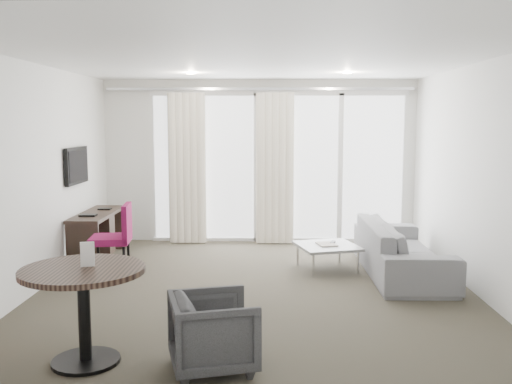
{
  "coord_description": "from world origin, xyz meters",
  "views": [
    {
      "loc": [
        0.16,
        -6.19,
        1.94
      ],
      "look_at": [
        0.0,
        0.6,
        1.1
      ],
      "focal_mm": 40.0,
      "sensor_mm": 36.0,
      "label": 1
    }
  ],
  "objects_px": {
    "round_table": "(84,316)",
    "rattan_chair_b": "(362,203)",
    "desk_chair": "(110,240)",
    "tub_armchair": "(213,332)",
    "coffee_table": "(327,257)",
    "desk": "(98,236)",
    "sofa": "(402,249)",
    "rattan_chair_a": "(288,208)"
  },
  "relations": [
    {
      "from": "round_table",
      "to": "rattan_chair_b",
      "type": "bearing_deg",
      "value": 63.32
    },
    {
      "from": "desk_chair",
      "to": "round_table",
      "type": "xyz_separation_m",
      "value": [
        0.51,
        -2.58,
        -0.07
      ]
    },
    {
      "from": "tub_armchair",
      "to": "coffee_table",
      "type": "distance_m",
      "value": 3.3
    },
    {
      "from": "tub_armchair",
      "to": "desk",
      "type": "bearing_deg",
      "value": 13.88
    },
    {
      "from": "desk",
      "to": "round_table",
      "type": "height_order",
      "value": "round_table"
    },
    {
      "from": "desk_chair",
      "to": "sofa",
      "type": "bearing_deg",
      "value": -2.55
    },
    {
      "from": "coffee_table",
      "to": "round_table",
      "type": "bearing_deg",
      "value": -127.0
    },
    {
      "from": "round_table",
      "to": "rattan_chair_a",
      "type": "xyz_separation_m",
      "value": [
        1.81,
        5.63,
        0.02
      ]
    },
    {
      "from": "desk_chair",
      "to": "sofa",
      "type": "xyz_separation_m",
      "value": [
        3.68,
        0.21,
        -0.13
      ]
    },
    {
      "from": "desk",
      "to": "rattan_chair_a",
      "type": "height_order",
      "value": "rattan_chair_a"
    },
    {
      "from": "sofa",
      "to": "desk",
      "type": "bearing_deg",
      "value": 80.73
    },
    {
      "from": "desk",
      "to": "rattan_chair_b",
      "type": "xyz_separation_m",
      "value": [
        4.19,
        3.02,
        0.06
      ]
    },
    {
      "from": "round_table",
      "to": "coffee_table",
      "type": "xyz_separation_m",
      "value": [
        2.25,
        2.98,
        -0.23
      ]
    },
    {
      "from": "desk",
      "to": "round_table",
      "type": "distance_m",
      "value": 3.59
    },
    {
      "from": "desk_chair",
      "to": "rattan_chair_b",
      "type": "xyz_separation_m",
      "value": [
        3.76,
        3.9,
        -0.07
      ]
    },
    {
      "from": "desk_chair",
      "to": "sofa",
      "type": "height_order",
      "value": "desk_chair"
    },
    {
      "from": "coffee_table",
      "to": "sofa",
      "type": "xyz_separation_m",
      "value": [
        0.93,
        -0.19,
        0.16
      ]
    },
    {
      "from": "sofa",
      "to": "rattan_chair_b",
      "type": "xyz_separation_m",
      "value": [
        0.08,
        3.69,
        0.07
      ]
    },
    {
      "from": "desk",
      "to": "desk_chair",
      "type": "bearing_deg",
      "value": -64.23
    },
    {
      "from": "round_table",
      "to": "tub_armchair",
      "type": "bearing_deg",
      "value": -4.77
    },
    {
      "from": "round_table",
      "to": "sofa",
      "type": "relative_size",
      "value": 0.44
    },
    {
      "from": "round_table",
      "to": "rattan_chair_a",
      "type": "distance_m",
      "value": 5.91
    },
    {
      "from": "rattan_chair_b",
      "to": "tub_armchair",
      "type": "bearing_deg",
      "value": -123.16
    },
    {
      "from": "desk_chair",
      "to": "coffee_table",
      "type": "bearing_deg",
      "value": 2.39
    },
    {
      "from": "tub_armchair",
      "to": "coffee_table",
      "type": "height_order",
      "value": "tub_armchair"
    },
    {
      "from": "desk",
      "to": "tub_armchair",
      "type": "bearing_deg",
      "value": -60.87
    },
    {
      "from": "desk_chair",
      "to": "tub_armchair",
      "type": "xyz_separation_m",
      "value": [
        1.55,
        -2.67,
        -0.16
      ]
    },
    {
      "from": "tub_armchair",
      "to": "coffee_table",
      "type": "bearing_deg",
      "value": -36.62
    },
    {
      "from": "desk_chair",
      "to": "rattan_chair_b",
      "type": "distance_m",
      "value": 5.42
    },
    {
      "from": "desk",
      "to": "desk_chair",
      "type": "distance_m",
      "value": 0.99
    },
    {
      "from": "round_table",
      "to": "sofa",
      "type": "height_order",
      "value": "round_table"
    },
    {
      "from": "tub_armchair",
      "to": "rattan_chair_a",
      "type": "height_order",
      "value": "rattan_chair_a"
    },
    {
      "from": "rattan_chair_b",
      "to": "desk_chair",
      "type": "bearing_deg",
      "value": -148.54
    },
    {
      "from": "tub_armchair",
      "to": "rattan_chair_b",
      "type": "bearing_deg",
      "value": -33.85
    },
    {
      "from": "rattan_chair_a",
      "to": "rattan_chair_b",
      "type": "xyz_separation_m",
      "value": [
        1.45,
        0.85,
        -0.02
      ]
    },
    {
      "from": "round_table",
      "to": "desk_chair",
      "type": "bearing_deg",
      "value": 101.12
    },
    {
      "from": "round_table",
      "to": "coffee_table",
      "type": "distance_m",
      "value": 3.74
    },
    {
      "from": "desk",
      "to": "round_table",
      "type": "xyz_separation_m",
      "value": [
        0.93,
        -3.47,
        0.06
      ]
    },
    {
      "from": "tub_armchair",
      "to": "coffee_table",
      "type": "relative_size",
      "value": 0.89
    },
    {
      "from": "tub_armchair",
      "to": "rattan_chair_a",
      "type": "xyz_separation_m",
      "value": [
        0.76,
        5.72,
        0.12
      ]
    },
    {
      "from": "desk_chair",
      "to": "rattan_chair_a",
      "type": "distance_m",
      "value": 3.83
    },
    {
      "from": "coffee_table",
      "to": "sofa",
      "type": "height_order",
      "value": "sofa"
    }
  ]
}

